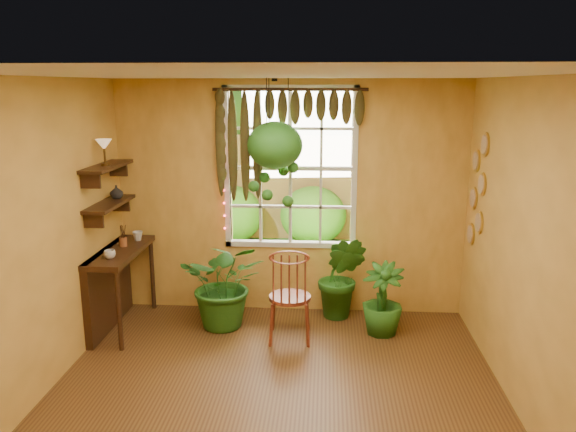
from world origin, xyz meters
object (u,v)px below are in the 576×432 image
at_px(windsor_chair, 290,309).
at_px(hanging_basket, 275,153).
at_px(potted_plant_left, 225,283).
at_px(potted_plant_mid, 342,277).
at_px(counter_ledge, 112,280).

relative_size(windsor_chair, hanging_basket, 0.87).
relative_size(potted_plant_left, hanging_basket, 0.74).
relative_size(windsor_chair, potted_plant_left, 1.17).
bearing_deg(potted_plant_left, potted_plant_mid, 14.09).
xyz_separation_m(windsor_chair, potted_plant_mid, (0.55, 0.62, 0.15)).
distance_m(potted_plant_left, potted_plant_mid, 1.32).
height_order(counter_ledge, potted_plant_mid, potted_plant_mid).
bearing_deg(potted_plant_mid, windsor_chair, -131.70).
height_order(windsor_chair, hanging_basket, hanging_basket).
distance_m(potted_plant_mid, hanging_basket, 1.62).
distance_m(windsor_chair, potted_plant_mid, 0.84).
bearing_deg(windsor_chair, potted_plant_left, 155.81).
height_order(windsor_chair, potted_plant_mid, windsor_chair).
xyz_separation_m(windsor_chair, potted_plant_left, (-0.73, 0.30, 0.16)).
height_order(potted_plant_left, hanging_basket, hanging_basket).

